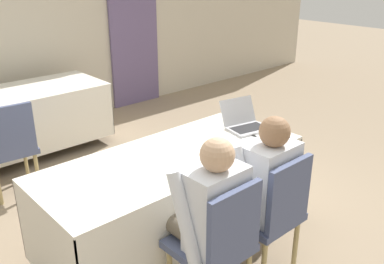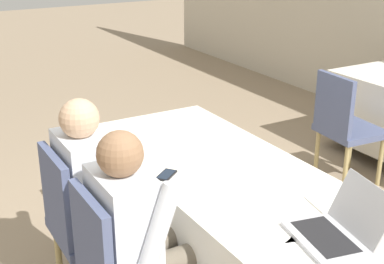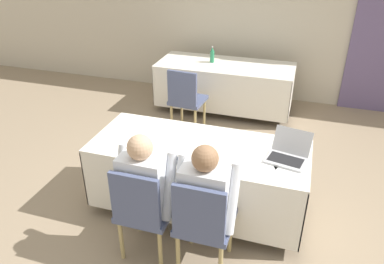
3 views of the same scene
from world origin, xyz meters
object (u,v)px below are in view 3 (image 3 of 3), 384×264
(chair_near_right, at_px, (203,222))
(person_white_shirt, at_px, (207,197))
(chair_far_spare, at_px, (186,97))
(cell_phone, at_px, (179,161))
(laptop, at_px, (288,155))
(person_checkered_shirt, at_px, (147,185))
(chair_near_left, at_px, (143,209))
(water_bottle, at_px, (212,55))

(chair_near_right, relative_size, person_white_shirt, 0.78)
(chair_far_spare, bearing_deg, cell_phone, 111.58)
(person_white_shirt, bearing_deg, laptop, -130.91)
(person_white_shirt, bearing_deg, chair_near_right, 90.00)
(chair_near_right, xyz_separation_m, person_white_shirt, (0.00, 0.10, 0.16))
(chair_far_spare, bearing_deg, person_checkered_shirt, 104.96)
(cell_phone, xyz_separation_m, chair_near_left, (-0.17, -0.41, -0.24))
(water_bottle, distance_m, person_checkered_shirt, 3.07)
(laptop, bearing_deg, person_white_shirt, -119.23)
(chair_near_left, bearing_deg, water_bottle, -85.18)
(person_checkered_shirt, bearing_deg, cell_phone, -119.50)
(laptop, distance_m, chair_near_left, 1.32)
(chair_near_right, height_order, chair_far_spare, same)
(chair_near_left, bearing_deg, person_checkered_shirt, -90.00)
(person_checkered_shirt, xyz_separation_m, person_white_shirt, (0.51, 0.00, 0.00))
(laptop, xyz_separation_m, cell_phone, (-0.88, -0.33, -0.04))
(chair_near_left, distance_m, person_checkered_shirt, 0.19)
(chair_far_spare, height_order, person_checkered_shirt, person_checkered_shirt)
(chair_far_spare, height_order, person_white_shirt, person_white_shirt)
(chair_near_right, bearing_deg, chair_near_left, 0.00)
(laptop, height_order, water_bottle, water_bottle)
(cell_phone, xyz_separation_m, person_checkered_shirt, (-0.17, -0.31, -0.08))
(laptop, height_order, cell_phone, laptop)
(chair_near_left, relative_size, person_white_shirt, 0.78)
(chair_near_left, height_order, chair_far_spare, same)
(cell_phone, distance_m, chair_near_right, 0.58)
(chair_near_left, relative_size, person_checkered_shirt, 0.78)
(person_checkered_shirt, distance_m, person_white_shirt, 0.51)
(laptop, xyz_separation_m, water_bottle, (-1.32, 2.42, 0.06))
(cell_phone, height_order, chair_near_left, chair_near_left)
(water_bottle, height_order, chair_near_right, water_bottle)
(chair_far_spare, xyz_separation_m, person_white_shirt, (0.90, -2.18, 0.16))
(water_bottle, distance_m, chair_near_left, 3.19)
(chair_near_left, distance_m, chair_near_right, 0.51)
(water_bottle, bearing_deg, chair_near_left, -85.18)
(water_bottle, distance_m, chair_near_right, 3.27)
(chair_near_right, relative_size, chair_far_spare, 1.00)
(cell_phone, relative_size, person_white_shirt, 0.12)
(chair_near_left, xyz_separation_m, chair_far_spare, (-0.39, 2.28, 0.00))
(water_bottle, bearing_deg, person_checkered_shirt, -85.01)
(cell_phone, bearing_deg, person_white_shirt, -79.97)
(water_bottle, relative_size, chair_near_right, 0.26)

